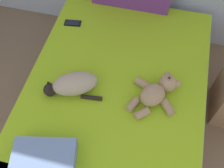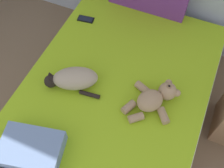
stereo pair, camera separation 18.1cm
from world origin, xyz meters
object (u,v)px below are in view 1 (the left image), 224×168
cell_phone (73,23)px  throw_pillow (44,161)px  bed (114,105)px  teddy_bear (157,92)px  cat (72,84)px

cell_phone → throw_pillow: bearing=-79.7°
throw_pillow → bed: bearing=64.8°
teddy_bear → cell_phone: (-0.85, 0.57, -0.06)m
teddy_bear → throw_pillow: 0.92m
cat → teddy_bear: size_ratio=1.04×
cat → teddy_bear: (0.62, 0.09, -0.01)m
throw_pillow → cat: bearing=90.0°
teddy_bear → throw_pillow: teddy_bear is taller
bed → cat: 0.44m
bed → throw_pillow: throw_pillow is taller
teddy_bear → cell_phone: teddy_bear is taller
cat → throw_pillow: bearing=-90.0°
bed → cat: bearing=-167.5°
cat → teddy_bear: 0.63m
bed → cat: (-0.31, -0.07, 0.31)m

